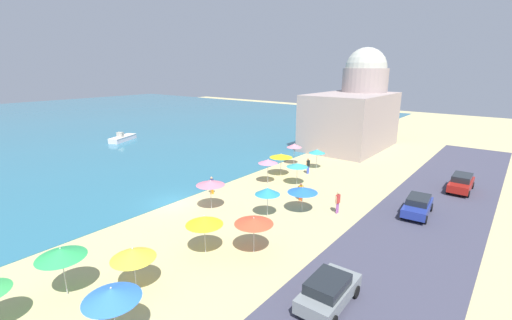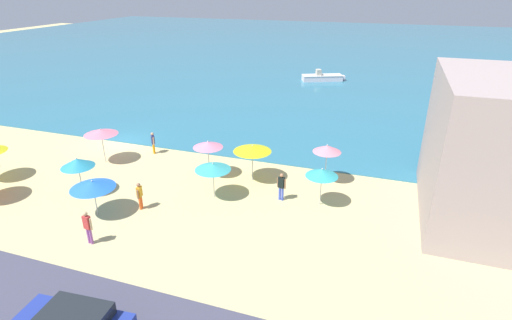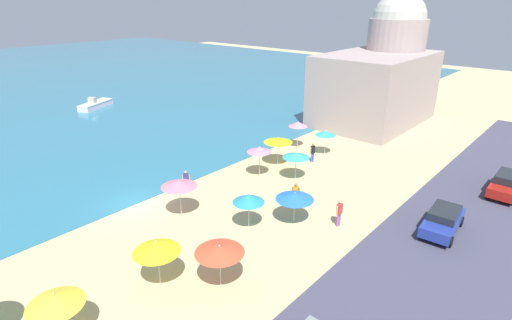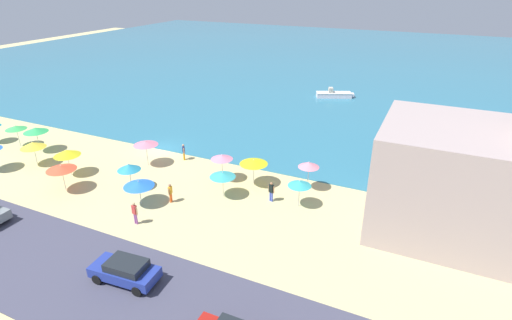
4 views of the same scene
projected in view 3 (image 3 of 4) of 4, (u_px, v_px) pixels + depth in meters
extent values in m
plane|color=#C8B97E|center=(136.00, 204.00, 27.82)|extent=(160.00, 160.00, 0.00)
cylinder|color=#B2B2B7|center=(220.00, 269.00, 19.56)|extent=(0.05, 0.05, 2.02)
cone|color=#EA4E2E|center=(219.00, 249.00, 19.14)|extent=(2.44, 2.44, 0.35)
sphere|color=silver|center=(219.00, 246.00, 19.06)|extent=(0.08, 0.08, 0.08)
cylinder|color=#B2B2B7|center=(298.00, 137.00, 37.99)|extent=(0.05, 0.05, 2.19)
cone|color=pink|center=(298.00, 124.00, 37.52)|extent=(1.79, 1.79, 0.43)
sphere|color=silver|center=(298.00, 122.00, 37.43)|extent=(0.08, 0.08, 0.08)
cylinder|color=#B2B2B7|center=(159.00, 268.00, 19.65)|extent=(0.05, 0.05, 2.00)
cone|color=yellow|center=(156.00, 247.00, 19.19)|extent=(2.33, 2.33, 0.54)
sphere|color=silver|center=(156.00, 242.00, 19.08)|extent=(0.08, 0.08, 0.08)
cylinder|color=#B2B2B7|center=(259.00, 164.00, 31.84)|extent=(0.05, 0.05, 2.15)
cone|color=pink|center=(259.00, 150.00, 31.38)|extent=(1.96, 1.96, 0.38)
sphere|color=silver|center=(259.00, 147.00, 31.30)|extent=(0.08, 0.08, 0.08)
cylinder|color=#B2B2B7|center=(325.00, 145.00, 36.40)|extent=(0.05, 0.05, 1.90)
cone|color=teal|center=(326.00, 133.00, 35.99)|extent=(1.86, 1.86, 0.42)
sphere|color=silver|center=(326.00, 130.00, 35.90)|extent=(0.08, 0.08, 0.08)
cone|color=yellow|center=(55.00, 299.00, 16.08)|extent=(2.32, 2.32, 0.54)
sphere|color=silver|center=(53.00, 293.00, 15.97)|extent=(0.08, 0.08, 0.08)
cylinder|color=#B2B2B7|center=(294.00, 210.00, 25.29)|extent=(0.05, 0.05, 1.71)
cone|color=blue|center=(295.00, 196.00, 24.91)|extent=(2.42, 2.42, 0.41)
sphere|color=silver|center=(295.00, 193.00, 24.82)|extent=(0.08, 0.08, 0.08)
cylinder|color=#B2B2B7|center=(249.00, 215.00, 24.61)|extent=(0.05, 0.05, 1.87)
cone|color=teal|center=(249.00, 198.00, 24.18)|extent=(1.97, 1.97, 0.52)
sphere|color=silver|center=(249.00, 194.00, 24.07)|extent=(0.08, 0.08, 0.08)
cylinder|color=#B2B2B7|center=(278.00, 153.00, 34.11)|extent=(0.05, 0.05, 2.10)
cone|color=yellow|center=(278.00, 140.00, 33.66)|extent=(2.44, 2.44, 0.36)
sphere|color=silver|center=(278.00, 138.00, 33.59)|extent=(0.08, 0.08, 0.08)
cylinder|color=#B2B2B7|center=(180.00, 201.00, 26.03)|extent=(0.05, 0.05, 2.16)
cone|color=pink|center=(179.00, 184.00, 25.58)|extent=(2.34, 2.34, 0.36)
sphere|color=silver|center=(179.00, 181.00, 25.50)|extent=(0.08, 0.08, 0.08)
cylinder|color=#B2B2B7|center=(295.00, 168.00, 31.37)|extent=(0.05, 0.05, 1.90)
cone|color=teal|center=(296.00, 155.00, 30.96)|extent=(2.14, 2.14, 0.37)
sphere|color=silver|center=(296.00, 153.00, 30.88)|extent=(0.08, 0.08, 0.08)
cylinder|color=#F35C21|center=(297.00, 200.00, 27.60)|extent=(0.14, 0.14, 0.78)
cylinder|color=#F35C21|center=(294.00, 199.00, 27.68)|extent=(0.14, 0.14, 0.78)
cube|color=orange|center=(296.00, 190.00, 27.38)|extent=(0.29, 0.40, 0.62)
sphere|color=#976A51|center=(296.00, 185.00, 27.21)|extent=(0.22, 0.22, 0.22)
cylinder|color=#976A51|center=(299.00, 192.00, 27.29)|extent=(0.09, 0.09, 0.56)
cylinder|color=#976A51|center=(293.00, 190.00, 27.50)|extent=(0.09, 0.09, 0.56)
cylinder|color=#924FA0|center=(338.00, 220.00, 24.97)|extent=(0.14, 0.14, 0.88)
cylinder|color=#924FA0|center=(339.00, 219.00, 25.08)|extent=(0.14, 0.14, 0.88)
cube|color=#C43736|center=(340.00, 209.00, 24.73)|extent=(0.38, 0.26, 0.70)
sphere|color=tan|center=(340.00, 202.00, 24.55)|extent=(0.22, 0.22, 0.22)
cylinder|color=tan|center=(337.00, 211.00, 24.60)|extent=(0.09, 0.09, 0.63)
cylinder|color=tan|center=(342.00, 208.00, 24.90)|extent=(0.09, 0.09, 0.63)
cylinder|color=blue|center=(313.00, 157.00, 34.94)|extent=(0.14, 0.14, 0.84)
cylinder|color=blue|center=(312.00, 158.00, 34.84)|extent=(0.14, 0.14, 0.84)
cube|color=black|center=(313.00, 149.00, 34.61)|extent=(0.40, 0.29, 0.66)
sphere|color=#A06D4C|center=(313.00, 144.00, 34.43)|extent=(0.22, 0.22, 0.22)
cylinder|color=#A06D4C|center=(315.00, 149.00, 34.76)|extent=(0.09, 0.09, 0.60)
cylinder|color=#A06D4C|center=(311.00, 151.00, 34.49)|extent=(0.09, 0.09, 0.60)
cylinder|color=orange|center=(188.00, 186.00, 29.55)|extent=(0.14, 0.14, 0.80)
cylinder|color=orange|center=(185.00, 186.00, 29.55)|extent=(0.14, 0.14, 0.80)
cube|color=navy|center=(186.00, 178.00, 29.28)|extent=(0.40, 0.41, 0.63)
sphere|color=tan|center=(186.00, 172.00, 29.11)|extent=(0.22, 0.22, 0.22)
cylinder|color=tan|center=(189.00, 178.00, 29.30)|extent=(0.09, 0.09, 0.57)
cylinder|color=tan|center=(183.00, 178.00, 29.30)|extent=(0.09, 0.09, 0.57)
cube|color=#A01B14|center=(506.00, 186.00, 28.91)|extent=(4.38, 1.76, 0.68)
cube|color=#1E2328|center=(509.00, 177.00, 28.83)|extent=(2.45, 1.53, 0.54)
cylinder|color=black|center=(488.00, 194.00, 28.49)|extent=(0.64, 0.23, 0.64)
cylinder|color=black|center=(497.00, 180.00, 30.57)|extent=(0.64, 0.23, 0.64)
cube|color=navy|center=(442.00, 222.00, 24.25)|extent=(4.25, 2.05, 0.64)
cube|color=#1E2328|center=(445.00, 213.00, 24.19)|extent=(2.42, 1.70, 0.49)
cylinder|color=black|center=(450.00, 242.00, 22.87)|extent=(0.66, 0.27, 0.64)
cylinder|color=black|center=(421.00, 232.00, 23.78)|extent=(0.66, 0.27, 0.64)
cylinder|color=black|center=(461.00, 221.00, 24.95)|extent=(0.66, 0.27, 0.64)
cylinder|color=black|center=(434.00, 214.00, 25.86)|extent=(0.66, 0.27, 0.64)
cube|color=silver|center=(96.00, 105.00, 52.11)|extent=(5.32, 3.53, 0.68)
cube|color=silver|center=(109.00, 100.00, 54.53)|extent=(0.76, 0.99, 0.41)
cube|color=silver|center=(95.00, 102.00, 51.97)|extent=(5.35, 3.60, 0.08)
cube|color=#B2AD9E|center=(92.00, 101.00, 51.38)|extent=(0.93, 1.11, 0.80)
cube|color=#A79490|center=(375.00, 89.00, 45.11)|extent=(14.39, 9.32, 7.75)
cylinder|color=#A79490|center=(393.00, 68.00, 47.46)|extent=(6.62, 6.62, 11.20)
sphere|color=#B6B7A9|center=(399.00, 19.00, 45.36)|extent=(5.96, 5.96, 5.96)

